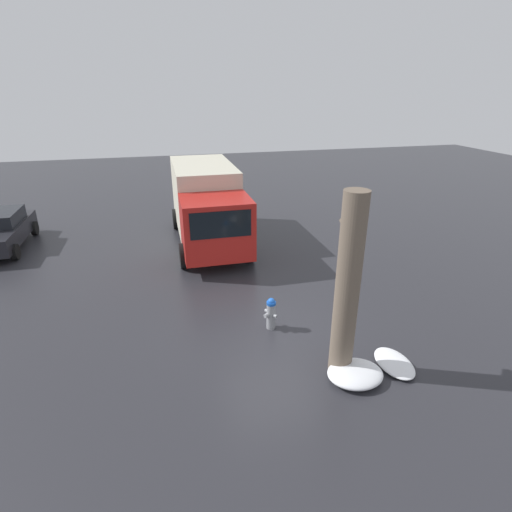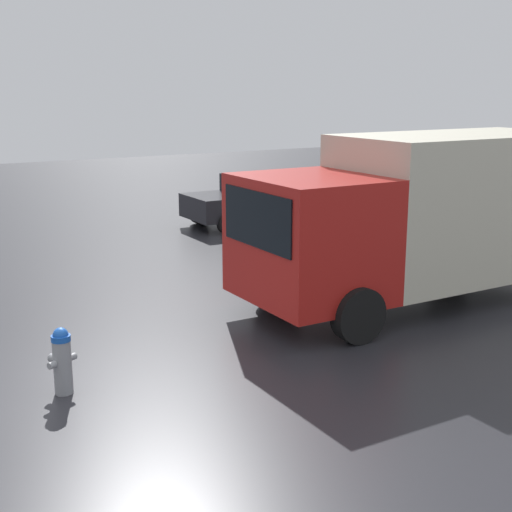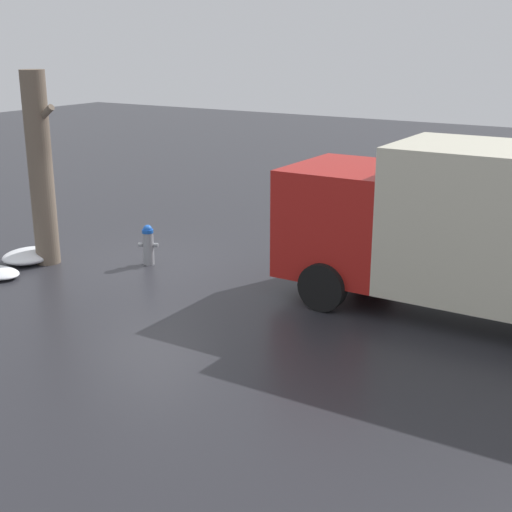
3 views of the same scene
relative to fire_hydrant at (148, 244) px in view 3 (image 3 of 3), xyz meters
The scene contains 5 objects.
ground_plane 0.46m from the fire_hydrant, 63.87° to the right, with size 60.00×60.00×0.00m, color #28282D.
fire_hydrant is the anchor object (origin of this frame).
tree_trunk 2.80m from the fire_hydrant, 151.75° to the right, with size 0.80×0.53×4.19m.
delivery_truck 7.03m from the fire_hydrant, ahead, with size 6.72×2.69×3.07m.
snow_pile_by_hydrant 2.74m from the fire_hydrant, 152.63° to the right, with size 1.06×1.25×0.28m.
Camera 3 is at (9.89, -11.60, 4.83)m, focal length 50.00 mm.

